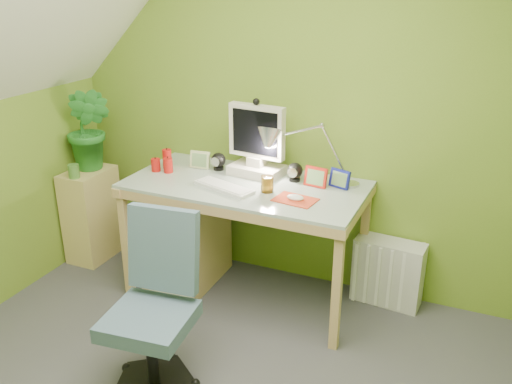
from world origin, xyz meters
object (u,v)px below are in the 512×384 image
at_px(task_chair, 149,320).
at_px(side_ledge, 92,214).
at_px(radiator, 388,272).
at_px(desk, 246,240).
at_px(monitor, 257,137).
at_px(desk_lamp, 325,140).
at_px(potted_plant, 89,129).

bearing_deg(task_chair, side_ledge, 133.31).
bearing_deg(side_ledge, radiator, 6.45).
bearing_deg(radiator, task_chair, -121.20).
bearing_deg(desk, monitor, 90.72).
bearing_deg(radiator, desk_lamp, -163.33).
relative_size(potted_plant, task_chair, 0.72).
relative_size(side_ledge, potted_plant, 1.14).
xyz_separation_m(desk_lamp, radiator, (0.44, 0.09, -0.86)).
distance_m(monitor, task_chair, 1.36).
relative_size(desk_lamp, task_chair, 0.68).
relative_size(monitor, desk_lamp, 0.89).
xyz_separation_m(side_ledge, potted_plant, (0.03, 0.05, 0.65)).
bearing_deg(monitor, desk, -83.75).
xyz_separation_m(monitor, side_ledge, (-1.28, -0.16, -0.71)).
distance_m(side_ledge, task_chair, 1.61).
bearing_deg(desk_lamp, potted_plant, 175.76).
distance_m(desk_lamp, side_ledge, 1.89).
height_order(monitor, task_chair, monitor).
relative_size(desk, potted_plant, 2.46).
bearing_deg(desk_lamp, desk, -165.98).
xyz_separation_m(desk_lamp, potted_plant, (-1.70, -0.11, -0.09)).
distance_m(desk, task_chair, 1.03).
height_order(task_chair, radiator, task_chair).
distance_m(desk, desk_lamp, 0.84).
relative_size(monitor, potted_plant, 0.84).
height_order(side_ledge, potted_plant, potted_plant).
xyz_separation_m(desk, desk_lamp, (0.45, 0.18, 0.68)).
bearing_deg(desk_lamp, task_chair, -120.82).
xyz_separation_m(desk_lamp, side_ledge, (-1.73, -0.16, -0.74)).
bearing_deg(potted_plant, desk, -3.42).
bearing_deg(desk, potted_plant, 177.30).
xyz_separation_m(desk, task_chair, (-0.06, -1.03, 0.02)).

